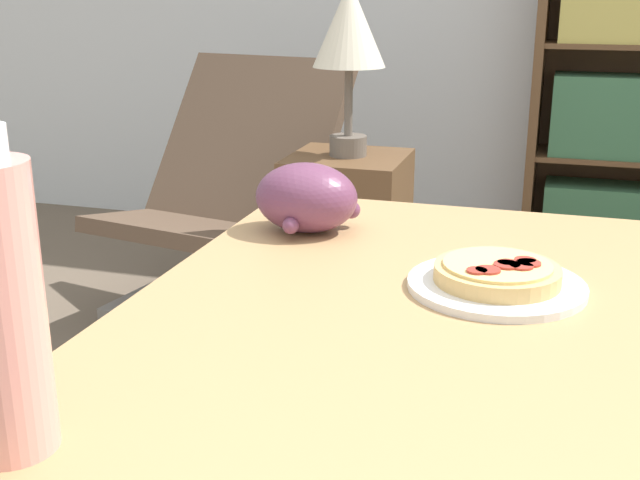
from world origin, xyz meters
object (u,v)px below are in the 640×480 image
(grape_bunch, at_px, (309,198))
(table_lamp, at_px, (350,33))
(lounge_chair_near, at_px, (226,241))
(side_table, at_px, (348,257))
(pizza_on_plate, at_px, (499,279))
(bookshelf, at_px, (630,112))

(grape_bunch, relative_size, table_lamp, 0.32)
(lounge_chair_near, xyz_separation_m, side_table, (0.46, -0.13, 0.03))
(pizza_on_plate, distance_m, bookshelf, 2.46)
(pizza_on_plate, distance_m, grape_bunch, 0.34)
(pizza_on_plate, relative_size, grape_bunch, 1.39)
(bookshelf, bearing_deg, side_table, -126.91)
(lounge_chair_near, bearing_deg, table_lamp, -5.13)
(bookshelf, xyz_separation_m, table_lamp, (-0.84, -1.12, 0.35))
(grape_bunch, distance_m, bookshelf, 2.35)
(grape_bunch, relative_size, bookshelf, 0.12)
(pizza_on_plate, height_order, lounge_chair_near, lounge_chair_near)
(grape_bunch, bearing_deg, bookshelf, 75.23)
(pizza_on_plate, distance_m, table_lamp, 1.44)
(bookshelf, relative_size, table_lamp, 2.74)
(grape_bunch, distance_m, side_table, 1.27)
(bookshelf, distance_m, side_table, 1.44)
(pizza_on_plate, height_order, table_lamp, table_lamp)
(side_table, bearing_deg, grape_bunch, -77.95)
(grape_bunch, relative_size, lounge_chair_near, 0.18)
(bookshelf, height_order, table_lamp, bookshelf)
(table_lamp, bearing_deg, side_table, 180.00)
(grape_bunch, xyz_separation_m, table_lamp, (-0.24, 1.15, 0.18))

